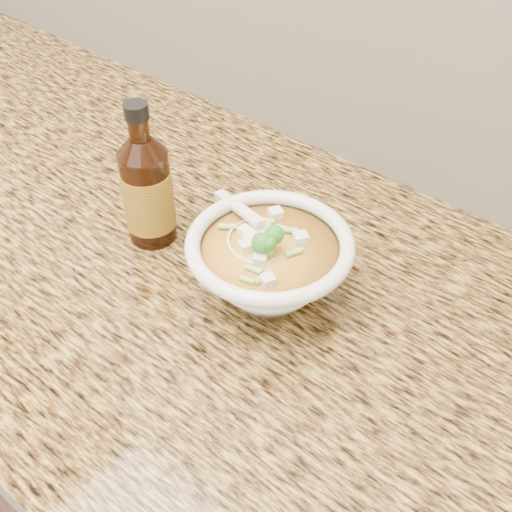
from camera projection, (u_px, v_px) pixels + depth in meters
The scene contains 4 objects.
cabinet at pixel (149, 403), 1.21m from camera, with size 4.00×0.65×0.86m, color black.
counter_slab at pixel (113, 218), 0.91m from camera, with size 4.00×0.68×0.04m, color #A4883C.
soup_bowl at pixel (269, 266), 0.74m from camera, with size 0.21×0.19×0.11m.
hot_sauce_bottle at pixel (147, 191), 0.80m from camera, with size 0.07×0.07×0.19m.
Camera 1 is at (0.60, 1.26, 1.45)m, focal length 45.00 mm.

